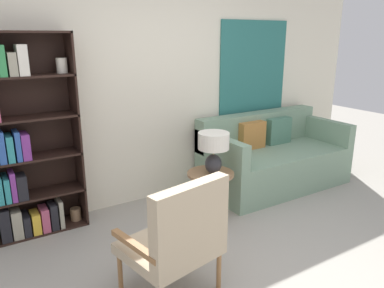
# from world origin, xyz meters

# --- Properties ---
(wall_back) EXTENTS (6.40, 0.08, 2.70)m
(wall_back) POSITION_xyz_m (0.04, 2.03, 1.35)
(wall_back) COLOR silver
(wall_back) RESTS_ON ground_plane
(bookshelf) EXTENTS (0.91, 0.30, 1.89)m
(bookshelf) POSITION_xyz_m (-1.34, 1.84, 0.89)
(bookshelf) COLOR black
(bookshelf) RESTS_ON ground_plane
(armchair) EXTENTS (0.73, 0.68, 0.93)m
(armchair) POSITION_xyz_m (-0.55, 0.27, 0.51)
(armchair) COLOR olive
(armchair) RESTS_ON ground_plane
(couch) EXTENTS (1.83, 0.91, 0.89)m
(couch) POSITION_xyz_m (1.55, 1.55, 0.34)
(couch) COLOR gray
(couch) RESTS_ON ground_plane
(side_table) EXTENTS (0.48, 0.48, 0.50)m
(side_table) POSITION_xyz_m (0.35, 1.19, 0.44)
(side_table) COLOR #99704C
(side_table) RESTS_ON ground_plane
(table_lamp) EXTENTS (0.31, 0.31, 0.43)m
(table_lamp) POSITION_xyz_m (0.37, 1.17, 0.78)
(table_lamp) COLOR #2D2D33
(table_lamp) RESTS_ON side_table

